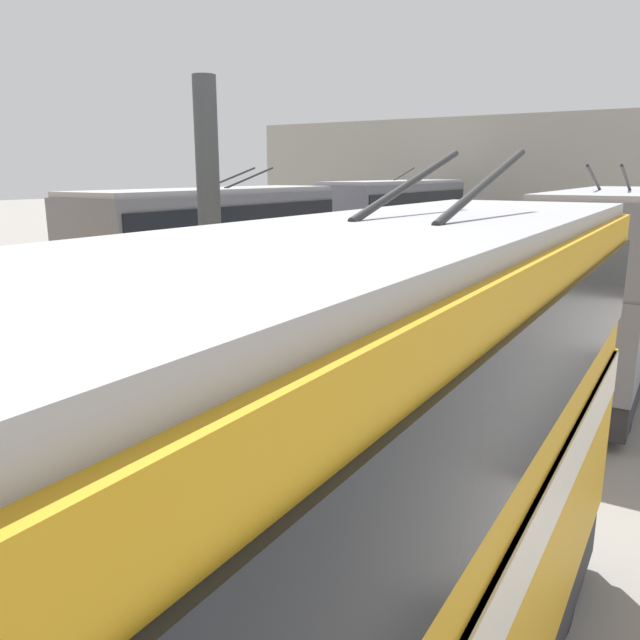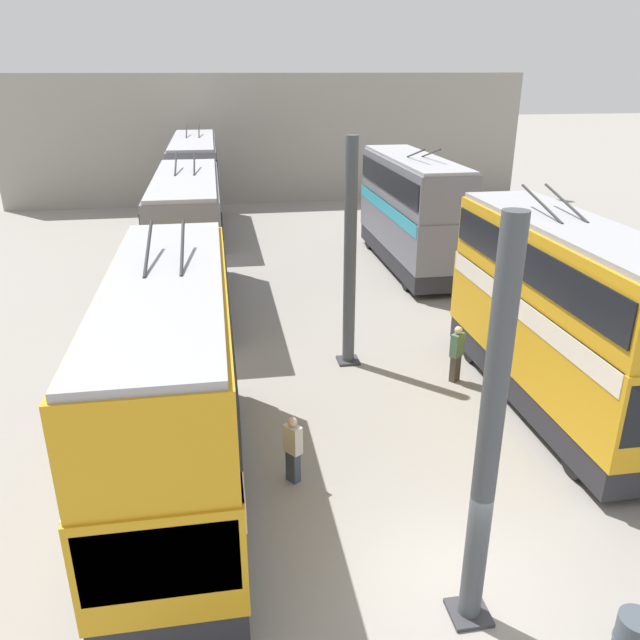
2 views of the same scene
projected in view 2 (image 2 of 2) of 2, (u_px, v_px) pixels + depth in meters
ground_plane at (456, 589)px, 11.39m from camera, size 240.00×240.00×0.00m
depot_back_wall at (270, 140)px, 43.00m from camera, size 0.50×36.00×8.60m
support_column_near at (488, 447)px, 9.58m from camera, size 0.69×0.69×7.10m
support_column_far at (350, 260)px, 18.96m from camera, size 0.69×0.69×7.10m
bus_left_near at (562, 307)px, 16.57m from camera, size 9.24×2.54×5.82m
bus_left_far at (411, 206)px, 28.92m from camera, size 9.81×2.54×5.78m
bus_right_near at (173, 378)px, 12.87m from camera, size 9.32×2.54×5.69m
bus_right_mid at (189, 235)px, 23.86m from camera, size 9.42×2.54×5.77m
bus_right_far at (196, 180)px, 35.42m from camera, size 11.11×2.54×5.87m
person_by_left_row at (456, 352)px, 18.65m from camera, size 0.44×0.48×1.79m
person_by_right_row at (293, 448)px, 14.08m from camera, size 0.48×0.44×1.66m
oil_drum at (634, 640)px, 9.83m from camera, size 0.63×0.63×0.91m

